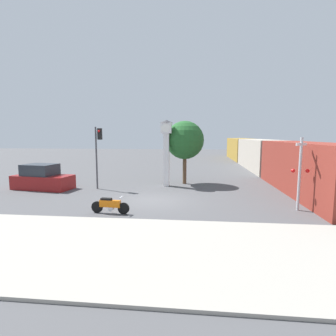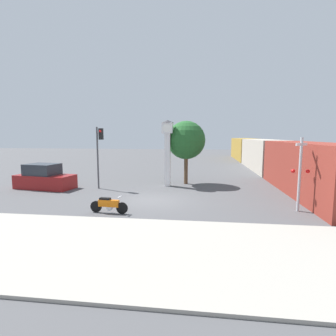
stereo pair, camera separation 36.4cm
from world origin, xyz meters
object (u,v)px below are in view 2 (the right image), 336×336
object	(u,v)px
motorcycle	(109,205)
traffic_light	(99,147)
railroad_crossing_signal	(300,171)
parked_car	(44,178)
freight_train	(263,155)
clock_tower	(167,143)
street_tree	(186,140)

from	to	relation	value
motorcycle	traffic_light	size ratio (longest dim) A/B	0.44
railroad_crossing_signal	parked_car	size ratio (longest dim) A/B	0.85
motorcycle	freight_train	xyz separation A→B (m)	(11.51, 18.77, 1.28)
motorcycle	freight_train	size ratio (longest dim) A/B	0.05
clock_tower	parked_car	distance (m)	9.40
traffic_light	street_tree	bearing A→B (deg)	24.14
traffic_light	clock_tower	bearing A→B (deg)	18.94
clock_tower	freight_train	distance (m)	14.89
motorcycle	parked_car	distance (m)	8.71
freight_train	parked_car	xyz separation A→B (m)	(-18.34, -13.38, -0.95)
freight_train	motorcycle	bearing A→B (deg)	-121.52
freight_train	railroad_crossing_signal	distance (m)	17.36
street_tree	parked_car	bearing A→B (deg)	-162.81
railroad_crossing_signal	parked_car	xyz separation A→B (m)	(-16.30, 3.85, -1.30)
motorcycle	parked_car	xyz separation A→B (m)	(-6.83, 5.39, 0.33)
freight_train	parked_car	distance (m)	22.72
traffic_light	street_tree	size ratio (longest dim) A/B	0.89
street_tree	motorcycle	bearing A→B (deg)	-111.34
clock_tower	freight_train	size ratio (longest dim) A/B	0.13
traffic_light	freight_train	bearing A→B (deg)	42.27
street_tree	freight_train	bearing A→B (deg)	51.37
traffic_light	parked_car	xyz separation A→B (m)	(-4.09, -0.42, -2.31)
traffic_light	parked_car	bearing A→B (deg)	-174.10
clock_tower	street_tree	bearing A→B (deg)	39.26
traffic_light	street_tree	xyz separation A→B (m)	(6.07, 2.72, 0.42)
street_tree	railroad_crossing_signal	bearing A→B (deg)	-48.74
clock_tower	parked_car	xyz separation A→B (m)	(-8.82, -2.05, -2.51)
street_tree	parked_car	world-z (taller)	street_tree
traffic_light	street_tree	world-z (taller)	street_tree
freight_train	street_tree	world-z (taller)	street_tree
parked_car	street_tree	bearing A→B (deg)	25.58
clock_tower	street_tree	world-z (taller)	clock_tower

